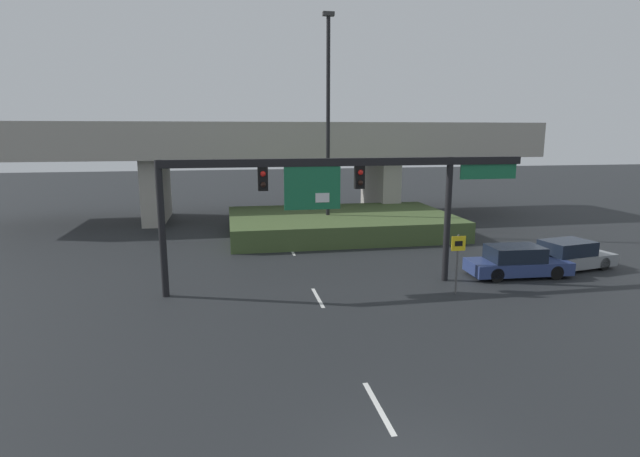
{
  "coord_description": "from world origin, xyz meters",
  "views": [
    {
      "loc": [
        -3.4,
        -8.11,
        6.55
      ],
      "look_at": [
        0.0,
        10.17,
        2.92
      ],
      "focal_mm": 28.0,
      "sensor_mm": 36.0,
      "label": 1
    }
  ],
  "objects_px": {
    "signal_gantry": "(338,184)",
    "highway_light_pole_near": "(328,121)",
    "speed_limit_sign": "(458,256)",
    "parked_sedan_near_right": "(517,262)",
    "parked_sedan_mid_right": "(568,256)"
  },
  "relations": [
    {
      "from": "signal_gantry",
      "to": "highway_light_pole_near",
      "type": "bearing_deg",
      "value": 80.73
    },
    {
      "from": "speed_limit_sign",
      "to": "signal_gantry",
      "type": "bearing_deg",
      "value": 158.63
    },
    {
      "from": "parked_sedan_near_right",
      "to": "parked_sedan_mid_right",
      "type": "relative_size",
      "value": 1.01
    },
    {
      "from": "parked_sedan_near_right",
      "to": "parked_sedan_mid_right",
      "type": "bearing_deg",
      "value": 14.63
    },
    {
      "from": "speed_limit_sign",
      "to": "parked_sedan_near_right",
      "type": "relative_size",
      "value": 0.53
    },
    {
      "from": "signal_gantry",
      "to": "highway_light_pole_near",
      "type": "relative_size",
      "value": 1.13
    },
    {
      "from": "speed_limit_sign",
      "to": "parked_sedan_near_right",
      "type": "height_order",
      "value": "speed_limit_sign"
    },
    {
      "from": "signal_gantry",
      "to": "parked_sedan_near_right",
      "type": "bearing_deg",
      "value": 0.52
    },
    {
      "from": "highway_light_pole_near",
      "to": "parked_sedan_mid_right",
      "type": "distance_m",
      "value": 15.62
    },
    {
      "from": "parked_sedan_near_right",
      "to": "parked_sedan_mid_right",
      "type": "height_order",
      "value": "parked_sedan_near_right"
    },
    {
      "from": "signal_gantry",
      "to": "parked_sedan_mid_right",
      "type": "xyz_separation_m",
      "value": [
        11.59,
        0.74,
        -3.78
      ]
    },
    {
      "from": "speed_limit_sign",
      "to": "parked_sedan_near_right",
      "type": "distance_m",
      "value": 4.4
    },
    {
      "from": "signal_gantry",
      "to": "highway_light_pole_near",
      "type": "xyz_separation_m",
      "value": [
        1.8,
        11.01,
        2.74
      ]
    },
    {
      "from": "signal_gantry",
      "to": "parked_sedan_near_right",
      "type": "height_order",
      "value": "signal_gantry"
    },
    {
      "from": "speed_limit_sign",
      "to": "parked_sedan_near_right",
      "type": "xyz_separation_m",
      "value": [
        3.86,
        1.87,
        -0.95
      ]
    }
  ]
}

